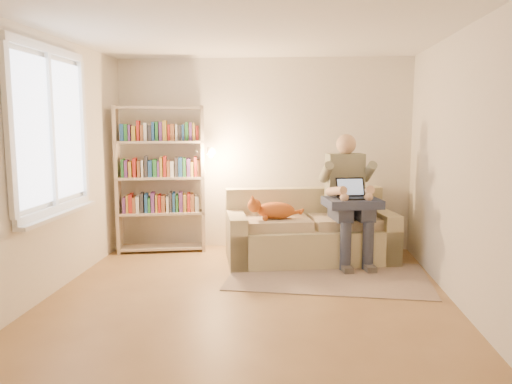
# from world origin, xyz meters

# --- Properties ---
(floor) EXTENTS (4.50, 4.50, 0.00)m
(floor) POSITION_xyz_m (0.00, 0.00, 0.00)
(floor) COLOR olive
(floor) RESTS_ON ground
(ceiling) EXTENTS (4.00, 4.50, 0.02)m
(ceiling) POSITION_xyz_m (0.00, 0.00, 2.60)
(ceiling) COLOR white
(ceiling) RESTS_ON wall_back
(wall_left) EXTENTS (0.02, 4.50, 2.60)m
(wall_left) POSITION_xyz_m (-2.00, 0.00, 1.30)
(wall_left) COLOR silver
(wall_left) RESTS_ON floor
(wall_right) EXTENTS (0.02, 4.50, 2.60)m
(wall_right) POSITION_xyz_m (2.00, 0.00, 1.30)
(wall_right) COLOR silver
(wall_right) RESTS_ON floor
(wall_back) EXTENTS (4.00, 0.02, 2.60)m
(wall_back) POSITION_xyz_m (0.00, 2.25, 1.30)
(wall_back) COLOR silver
(wall_back) RESTS_ON floor
(wall_front) EXTENTS (4.00, 0.02, 2.60)m
(wall_front) POSITION_xyz_m (0.00, -2.25, 1.30)
(wall_front) COLOR silver
(wall_front) RESTS_ON floor
(window) EXTENTS (0.12, 1.52, 1.69)m
(window) POSITION_xyz_m (-1.95, 0.20, 1.38)
(window) COLOR white
(window) RESTS_ON wall_left
(sofa) EXTENTS (2.21, 1.32, 0.88)m
(sofa) POSITION_xyz_m (0.64, 1.64, 0.32)
(sofa) COLOR #C4B88A
(sofa) RESTS_ON floor
(person) EXTENTS (0.58, 0.79, 1.59)m
(person) POSITION_xyz_m (1.11, 1.58, 0.88)
(person) COLOR gray
(person) RESTS_ON sofa
(cat) EXTENTS (0.69, 0.34, 0.26)m
(cat) POSITION_xyz_m (0.17, 1.41, 0.67)
(cat) COLOR orange
(cat) RESTS_ON sofa
(blanket) EXTENTS (0.73, 0.64, 0.10)m
(blanket) POSITION_xyz_m (1.20, 1.42, 0.78)
(blanket) COLOR #2B324B
(blanket) RESTS_ON person
(laptop) EXTENTS (0.40, 0.37, 0.29)m
(laptop) POSITION_xyz_m (1.20, 1.43, 0.89)
(laptop) COLOR black
(laptop) RESTS_ON blanket
(bookshelf) EXTENTS (1.34, 0.53, 1.96)m
(bookshelf) POSITION_xyz_m (-1.34, 1.90, 1.08)
(bookshelf) COLOR #C5B094
(bookshelf) RESTS_ON floor
(rug) EXTENTS (2.30, 1.46, 0.01)m
(rug) POSITION_xyz_m (0.83, 0.91, 0.01)
(rug) COLOR gray
(rug) RESTS_ON floor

